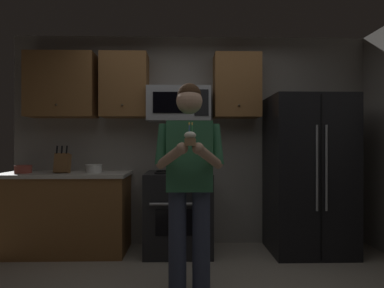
% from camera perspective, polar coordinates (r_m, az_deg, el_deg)
% --- Properties ---
extents(wall_back, '(4.40, 0.10, 2.60)m').
position_cam_1_polar(wall_back, '(4.26, -0.19, 0.68)').
color(wall_back, gray).
rests_on(wall_back, ground).
extents(oven_range, '(0.76, 0.70, 0.93)m').
position_cam_1_polar(oven_range, '(3.95, -2.29, -11.52)').
color(oven_range, black).
rests_on(oven_range, ground).
extents(microwave, '(0.74, 0.41, 0.40)m').
position_cam_1_polar(microwave, '(4.01, -2.26, 6.73)').
color(microwave, '#9EA0A5').
extents(refrigerator, '(0.90, 0.75, 1.80)m').
position_cam_1_polar(refrigerator, '(4.10, 19.22, -4.89)').
color(refrigerator, black).
rests_on(refrigerator, ground).
extents(cabinet_row_upper, '(2.78, 0.36, 0.76)m').
position_cam_1_polar(cabinet_row_upper, '(4.14, -10.34, 9.73)').
color(cabinet_row_upper, brown).
extents(counter_left, '(1.44, 0.66, 0.92)m').
position_cam_1_polar(counter_left, '(4.19, -20.69, -10.84)').
color(counter_left, brown).
rests_on(counter_left, ground).
extents(knife_block, '(0.16, 0.15, 0.32)m').
position_cam_1_polar(knife_block, '(4.08, -21.21, -3.04)').
color(knife_block, brown).
rests_on(knife_block, counter_left).
extents(bowl_large_white, '(0.20, 0.20, 0.09)m').
position_cam_1_polar(bowl_large_white, '(4.07, -16.41, -3.97)').
color(bowl_large_white, white).
rests_on(bowl_large_white, counter_left).
extents(bowl_small_colored, '(0.19, 0.19, 0.09)m').
position_cam_1_polar(bowl_small_colored, '(4.26, -26.83, -3.81)').
color(bowl_small_colored, '#B24C3F').
rests_on(bowl_small_colored, counter_left).
extents(person, '(0.60, 0.48, 1.76)m').
position_cam_1_polar(person, '(2.80, -0.45, -5.23)').
color(person, '#383F59').
rests_on(person, ground).
extents(cupcake, '(0.09, 0.09, 0.17)m').
position_cam_1_polar(cupcake, '(2.46, -0.32, 1.00)').
color(cupcake, '#A87F56').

